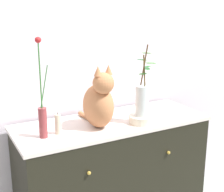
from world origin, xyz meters
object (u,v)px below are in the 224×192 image
at_px(bowl_porcelain, 141,119).
at_px(vase_glass_clear, 142,98).
at_px(candle_pillar, 58,124).
at_px(cat_sitting, 99,102).
at_px(vase_slim_green, 42,114).
at_px(sideboard, 112,179).

xyz_separation_m(bowl_porcelain, vase_glass_clear, (0.00, -0.00, 0.15)).
bearing_deg(bowl_porcelain, candle_pillar, 172.22).
bearing_deg(cat_sitting, vase_slim_green, 179.26).
height_order(cat_sitting, vase_slim_green, vase_slim_green).
relative_size(bowl_porcelain, vase_glass_clear, 0.36).
relative_size(bowl_porcelain, candle_pillar, 1.25).
relative_size(sideboard, bowl_porcelain, 7.78).
xyz_separation_m(cat_sitting, vase_slim_green, (-0.37, 0.00, -0.02)).
distance_m(cat_sitting, candle_pillar, 0.30).
xyz_separation_m(vase_slim_green, bowl_porcelain, (0.66, -0.07, -0.13)).
height_order(sideboard, vase_glass_clear, vase_glass_clear).
xyz_separation_m(vase_glass_clear, candle_pillar, (-0.57, 0.08, -0.11)).
distance_m(sideboard, cat_sitting, 0.63).
bearing_deg(bowl_porcelain, sideboard, 142.56).
relative_size(cat_sitting, vase_slim_green, 0.70).
distance_m(sideboard, vase_slim_green, 0.78).
bearing_deg(candle_pillar, sideboard, 6.51).
distance_m(cat_sitting, bowl_porcelain, 0.33).
distance_m(sideboard, vase_glass_clear, 0.65).
height_order(vase_slim_green, candle_pillar, vase_slim_green).
xyz_separation_m(sideboard, vase_slim_green, (-0.50, -0.06, 0.60)).
bearing_deg(sideboard, cat_sitting, -154.36).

